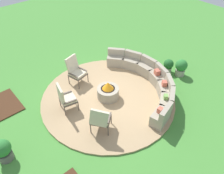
{
  "coord_description": "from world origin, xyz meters",
  "views": [
    {
      "loc": [
        4.77,
        -3.96,
        5.88
      ],
      "look_at": [
        0.0,
        0.2,
        0.45
      ],
      "focal_mm": 35.65,
      "sensor_mm": 36.0,
      "label": 1
    }
  ],
  "objects_px": {
    "fire_pit": "(108,92)",
    "potted_plant_0": "(3,150)",
    "potted_plant_1": "(181,67)",
    "lounge_chair_back_left": "(100,119)",
    "lounge_chair_front_right": "(65,97)",
    "potted_plant_2": "(168,65)",
    "curved_stone_bench": "(148,80)",
    "lounge_chair_front_left": "(76,70)"
  },
  "relations": [
    {
      "from": "potted_plant_1",
      "to": "lounge_chair_front_left",
      "type": "bearing_deg",
      "value": -123.91
    },
    {
      "from": "lounge_chair_front_left",
      "to": "potted_plant_2",
      "type": "xyz_separation_m",
      "value": [
        1.97,
        3.45,
        -0.3
      ]
    },
    {
      "from": "fire_pit",
      "to": "lounge_chair_front_right",
      "type": "bearing_deg",
      "value": -107.56
    },
    {
      "from": "lounge_chair_front_left",
      "to": "lounge_chair_front_right",
      "type": "bearing_deg",
      "value": 30.52
    },
    {
      "from": "lounge_chair_front_right",
      "to": "potted_plant_1",
      "type": "bearing_deg",
      "value": 86.07
    },
    {
      "from": "curved_stone_bench",
      "to": "lounge_chair_front_left",
      "type": "height_order",
      "value": "lounge_chair_front_left"
    },
    {
      "from": "fire_pit",
      "to": "lounge_chair_back_left",
      "type": "height_order",
      "value": "lounge_chair_back_left"
    },
    {
      "from": "fire_pit",
      "to": "lounge_chair_front_left",
      "type": "relative_size",
      "value": 0.71
    },
    {
      "from": "fire_pit",
      "to": "lounge_chair_front_right",
      "type": "distance_m",
      "value": 1.62
    },
    {
      "from": "lounge_chair_back_left",
      "to": "potted_plant_2",
      "type": "relative_size",
      "value": 1.74
    },
    {
      "from": "lounge_chair_front_left",
      "to": "potted_plant_0",
      "type": "relative_size",
      "value": 1.53
    },
    {
      "from": "potted_plant_0",
      "to": "potted_plant_1",
      "type": "relative_size",
      "value": 1.02
    },
    {
      "from": "lounge_chair_back_left",
      "to": "potted_plant_0",
      "type": "relative_size",
      "value": 1.4
    },
    {
      "from": "curved_stone_bench",
      "to": "potted_plant_2",
      "type": "xyz_separation_m",
      "value": [
        -0.13,
        1.46,
        -0.03
      ]
    },
    {
      "from": "lounge_chair_front_left",
      "to": "fire_pit",
      "type": "bearing_deg",
      "value": 90.6
    },
    {
      "from": "lounge_chair_front_left",
      "to": "lounge_chair_front_right",
      "type": "distance_m",
      "value": 1.58
    },
    {
      "from": "fire_pit",
      "to": "potted_plant_0",
      "type": "relative_size",
      "value": 1.09
    },
    {
      "from": "fire_pit",
      "to": "lounge_chair_back_left",
      "type": "relative_size",
      "value": 0.77
    },
    {
      "from": "lounge_chair_front_right",
      "to": "potted_plant_0",
      "type": "height_order",
      "value": "lounge_chair_front_right"
    },
    {
      "from": "lounge_chair_front_left",
      "to": "potted_plant_2",
      "type": "distance_m",
      "value": 3.98
    },
    {
      "from": "lounge_chair_front_left",
      "to": "potted_plant_0",
      "type": "xyz_separation_m",
      "value": [
        1.55,
        -3.56,
        -0.24
      ]
    },
    {
      "from": "potted_plant_0",
      "to": "potted_plant_1",
      "type": "height_order",
      "value": "potted_plant_0"
    },
    {
      "from": "lounge_chair_back_left",
      "to": "curved_stone_bench",
      "type": "bearing_deg",
      "value": 62.0
    },
    {
      "from": "curved_stone_bench",
      "to": "lounge_chair_front_right",
      "type": "bearing_deg",
      "value": -107.97
    },
    {
      "from": "lounge_chair_back_left",
      "to": "lounge_chair_front_left",
      "type": "bearing_deg",
      "value": 124.11
    },
    {
      "from": "fire_pit",
      "to": "lounge_chair_front_left",
      "type": "height_order",
      "value": "lounge_chair_front_left"
    },
    {
      "from": "fire_pit",
      "to": "lounge_chair_back_left",
      "type": "bearing_deg",
      "value": -49.07
    },
    {
      "from": "lounge_chair_front_right",
      "to": "potted_plant_0",
      "type": "bearing_deg",
      "value": -66.82
    },
    {
      "from": "lounge_chair_front_left",
      "to": "lounge_chair_front_right",
      "type": "xyz_separation_m",
      "value": [
        1.08,
        -1.15,
        -0.0
      ]
    },
    {
      "from": "lounge_chair_back_left",
      "to": "potted_plant_0",
      "type": "bearing_deg",
      "value": -149.03
    },
    {
      "from": "fire_pit",
      "to": "lounge_chair_front_left",
      "type": "distance_m",
      "value": 1.63
    },
    {
      "from": "curved_stone_bench",
      "to": "potted_plant_2",
      "type": "bearing_deg",
      "value": 94.92
    },
    {
      "from": "curved_stone_bench",
      "to": "potted_plant_0",
      "type": "height_order",
      "value": "curved_stone_bench"
    },
    {
      "from": "lounge_chair_front_left",
      "to": "lounge_chair_back_left",
      "type": "relative_size",
      "value": 1.09
    },
    {
      "from": "lounge_chair_front_right",
      "to": "potted_plant_2",
      "type": "distance_m",
      "value": 4.7
    },
    {
      "from": "potted_plant_1",
      "to": "potted_plant_2",
      "type": "bearing_deg",
      "value": -157.05
    },
    {
      "from": "lounge_chair_back_left",
      "to": "potted_plant_0",
      "type": "distance_m",
      "value": 2.92
    },
    {
      "from": "curved_stone_bench",
      "to": "lounge_chair_front_left",
      "type": "distance_m",
      "value": 2.9
    },
    {
      "from": "lounge_chair_front_right",
      "to": "potted_plant_0",
      "type": "xyz_separation_m",
      "value": [
        0.47,
        -2.4,
        -0.23
      ]
    },
    {
      "from": "potted_plant_1",
      "to": "potted_plant_0",
      "type": "bearing_deg",
      "value": -97.17
    },
    {
      "from": "fire_pit",
      "to": "potted_plant_0",
      "type": "distance_m",
      "value": 3.92
    },
    {
      "from": "lounge_chair_back_left",
      "to": "potted_plant_2",
      "type": "distance_m",
      "value": 4.34
    }
  ]
}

